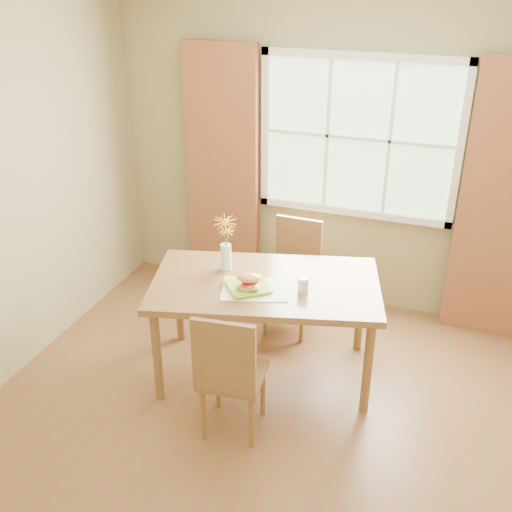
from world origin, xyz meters
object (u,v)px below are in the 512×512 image
at_px(dining_table, 265,292).
at_px(chair_far, 294,271).
at_px(chair_near, 229,371).
at_px(water_glass, 303,285).
at_px(croissant_sandwich, 249,282).
at_px(flower_vase, 226,239).

bearing_deg(dining_table, chair_far, 75.07).
distance_m(chair_near, chair_far, 1.40).
relative_size(chair_near, chair_far, 1.01).
height_order(chair_near, water_glass, chair_near).
distance_m(dining_table, water_glass, 0.31).
xyz_separation_m(chair_near, chair_far, (-0.01, 1.40, -0.01)).
bearing_deg(water_glass, croissant_sandwich, -158.23).
bearing_deg(croissant_sandwich, flower_vase, 123.74).
distance_m(chair_near, flower_vase, 0.99).
distance_m(croissant_sandwich, flower_vase, 0.41).
xyz_separation_m(chair_far, croissant_sandwich, (-0.06, -0.88, 0.34)).
bearing_deg(croissant_sandwich, chair_near, -95.18).
relative_size(dining_table, chair_near, 1.87).
xyz_separation_m(dining_table, water_glass, (0.28, -0.04, 0.13)).
xyz_separation_m(dining_table, chair_far, (0.00, 0.70, -0.18)).
height_order(chair_near, flower_vase, flower_vase).
bearing_deg(dining_table, flower_vase, 150.76).
xyz_separation_m(chair_near, croissant_sandwich, (-0.07, 0.52, 0.34)).
height_order(chair_near, croissant_sandwich, chair_near).
distance_m(chair_far, croissant_sandwich, 0.94).
relative_size(chair_near, croissant_sandwich, 5.08).
relative_size(chair_near, flower_vase, 2.32).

